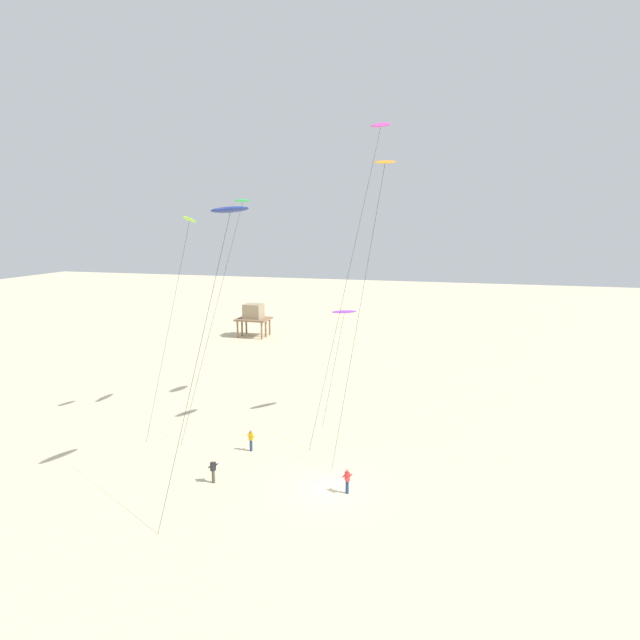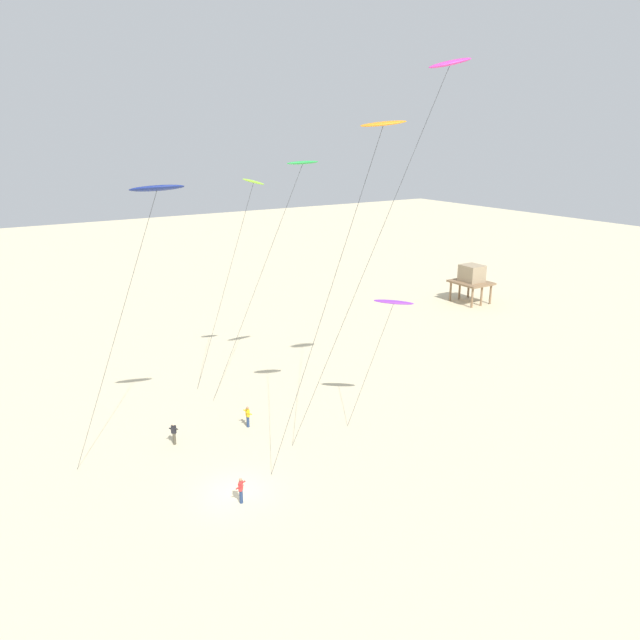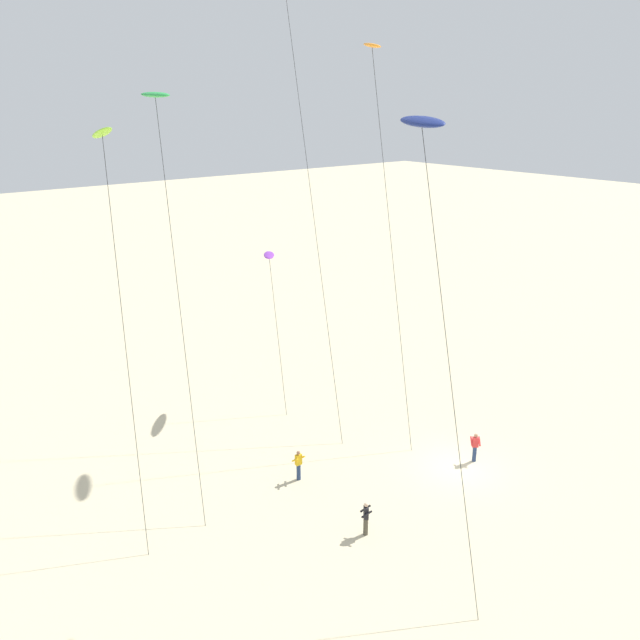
% 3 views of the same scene
% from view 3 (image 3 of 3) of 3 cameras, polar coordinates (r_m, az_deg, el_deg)
% --- Properties ---
extents(ground_plane, '(260.00, 260.00, 0.00)m').
position_cam_3_polar(ground_plane, '(37.40, 11.84, -12.28)').
color(ground_plane, beige).
extents(kite_navy, '(3.15, 7.81, 18.42)m').
position_cam_3_polar(kite_navy, '(26.71, 8.79, 16.29)').
color(kite_navy, navy).
rests_on(kite_navy, ground).
extents(kite_lime, '(2.18, 6.13, 17.89)m').
position_cam_3_polar(kite_lime, '(30.65, -18.18, 14.34)').
color(kite_lime, '#8CD833').
rests_on(kite_lime, ground).
extents(kite_green, '(2.97, 8.71, 19.28)m').
position_cam_3_polar(kite_green, '(34.31, -13.97, 17.93)').
color(kite_green, green).
rests_on(kite_green, ground).
extents(kite_orange, '(3.26, 7.90, 22.00)m').
position_cam_3_polar(kite_orange, '(39.77, 4.56, 22.01)').
color(kite_orange, orange).
rests_on(kite_orange, ground).
extents(kite_purple, '(2.25, 4.55, 9.80)m').
position_cam_3_polar(kite_purple, '(41.92, -4.41, 5.52)').
color(kite_purple, purple).
rests_on(kite_purple, ground).
extents(kite_flyer_nearest, '(0.71, 0.72, 1.67)m').
position_cam_3_polar(kite_flyer_nearest, '(31.34, 3.98, -16.62)').
color(kite_flyer_nearest, '#4C4738').
rests_on(kite_flyer_nearest, ground).
extents(kite_flyer_middle, '(0.54, 0.51, 1.67)m').
position_cam_3_polar(kite_flyer_middle, '(35.14, -1.86, -12.32)').
color(kite_flyer_middle, navy).
rests_on(kite_flyer_middle, ground).
extents(kite_flyer_furthest, '(0.73, 0.73, 1.67)m').
position_cam_3_polar(kite_flyer_furthest, '(37.68, 13.21, -10.57)').
color(kite_flyer_furthest, navy).
rests_on(kite_flyer_furthest, ground).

